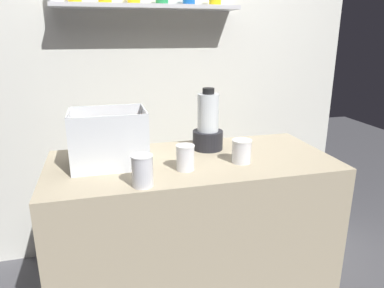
% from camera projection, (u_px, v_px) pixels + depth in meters
% --- Properties ---
extents(counter, '(1.40, 0.64, 0.90)m').
position_uv_depth(counter, '(192.00, 239.00, 1.90)').
color(counter, tan).
rests_on(counter, ground_plane).
extents(back_wall_unit, '(2.60, 0.24, 2.50)m').
position_uv_depth(back_wall_unit, '(162.00, 70.00, 2.36)').
color(back_wall_unit, silver).
rests_on(back_wall_unit, ground_plane).
extents(carrot_display_bin, '(0.35, 0.25, 0.26)m').
position_uv_depth(carrot_display_bin, '(108.00, 149.00, 1.67)').
color(carrot_display_bin, white).
rests_on(carrot_display_bin, counter).
extents(blender_pitcher, '(0.16, 0.16, 0.33)m').
position_uv_depth(blender_pitcher, '(208.00, 126.00, 1.89)').
color(blender_pitcher, black).
rests_on(blender_pitcher, counter).
extents(juice_cup_carrot_far_left, '(0.09, 0.09, 0.13)m').
position_uv_depth(juice_cup_carrot_far_left, '(142.00, 172.00, 1.44)').
color(juice_cup_carrot_far_left, white).
rests_on(juice_cup_carrot_far_left, counter).
extents(juice_cup_pomegranate_left, '(0.09, 0.09, 0.12)m').
position_uv_depth(juice_cup_pomegranate_left, '(185.00, 159.00, 1.62)').
color(juice_cup_pomegranate_left, white).
rests_on(juice_cup_pomegranate_left, counter).
extents(juice_cup_orange_middle, '(0.10, 0.10, 0.11)m').
position_uv_depth(juice_cup_orange_middle, '(242.00, 152.00, 1.71)').
color(juice_cup_orange_middle, white).
rests_on(juice_cup_orange_middle, counter).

